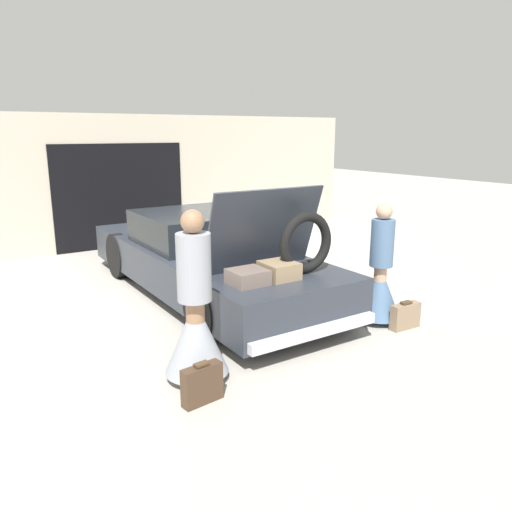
{
  "coord_description": "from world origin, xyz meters",
  "views": [
    {
      "loc": [
        -3.35,
        -6.6,
        2.43
      ],
      "look_at": [
        0.0,
        -1.43,
        0.89
      ],
      "focal_mm": 35.0,
      "sensor_mm": 36.0,
      "label": 1
    }
  ],
  "objects_px": {
    "car": "(205,258)",
    "person_left": "(196,322)",
    "person_right": "(380,281)",
    "suitcase_beside_left_person": "(202,384)",
    "suitcase_beside_right_person": "(405,316)"
  },
  "relations": [
    {
      "from": "person_right",
      "to": "suitcase_beside_left_person",
      "type": "relative_size",
      "value": 3.86
    },
    {
      "from": "person_right",
      "to": "suitcase_beside_left_person",
      "type": "bearing_deg",
      "value": 114.1
    },
    {
      "from": "person_left",
      "to": "person_right",
      "type": "height_order",
      "value": "person_left"
    },
    {
      "from": "person_left",
      "to": "suitcase_beside_left_person",
      "type": "xyz_separation_m",
      "value": [
        -0.16,
        -0.44,
        -0.43
      ]
    },
    {
      "from": "car",
      "to": "person_right",
      "type": "relative_size",
      "value": 3.37
    },
    {
      "from": "person_left",
      "to": "person_right",
      "type": "relative_size",
      "value": 1.1
    },
    {
      "from": "person_right",
      "to": "suitcase_beside_right_person",
      "type": "bearing_deg",
      "value": -148.27
    },
    {
      "from": "person_left",
      "to": "person_right",
      "type": "distance_m",
      "value": 2.7
    },
    {
      "from": "person_right",
      "to": "suitcase_beside_right_person",
      "type": "xyz_separation_m",
      "value": [
        0.12,
        -0.35,
        -0.39
      ]
    },
    {
      "from": "person_left",
      "to": "suitcase_beside_right_person",
      "type": "height_order",
      "value": "person_left"
    },
    {
      "from": "car",
      "to": "person_right",
      "type": "distance_m",
      "value": 2.67
    },
    {
      "from": "person_right",
      "to": "suitcase_beside_right_person",
      "type": "relative_size",
      "value": 3.69
    },
    {
      "from": "car",
      "to": "person_left",
      "type": "distance_m",
      "value": 2.77
    },
    {
      "from": "person_left",
      "to": "person_right",
      "type": "bearing_deg",
      "value": 95.24
    },
    {
      "from": "car",
      "to": "person_left",
      "type": "height_order",
      "value": "car"
    }
  ]
}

